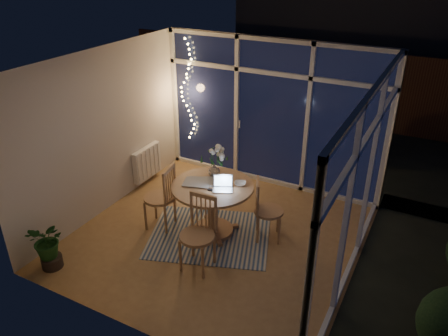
{
  "coord_description": "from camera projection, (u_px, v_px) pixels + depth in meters",
  "views": [
    {
      "loc": [
        2.59,
        -4.71,
        3.89
      ],
      "look_at": [
        -0.02,
        0.25,
        1.04
      ],
      "focal_mm": 35.0,
      "sensor_mm": 36.0,
      "label": 1
    }
  ],
  "objects": [
    {
      "name": "fairy_lights",
      "position": [
        187.0,
        90.0,
        8.03
      ],
      "size": [
        0.24,
        0.1,
        1.85
      ],
      "primitive_type": null,
      "color": "#E6BA5C",
      "rests_on": "window_wall_back"
    },
    {
      "name": "wall_left",
      "position": [
        104.0,
        132.0,
        6.8
      ],
      "size": [
        0.04,
        4.0,
        2.6
      ],
      "primitive_type": "cube",
      "color": "beige",
      "rests_on": "floor"
    },
    {
      "name": "potted_plant",
      "position": [
        48.0,
        244.0,
        5.77
      ],
      "size": [
        0.56,
        0.49,
        0.76
      ],
      "primitive_type": "imported",
      "rotation": [
        0.0,
        0.0,
        -0.05
      ],
      "color": "#194619",
      "rests_on": "floor"
    },
    {
      "name": "flower_vase",
      "position": [
        214.0,
        169.0,
        6.5
      ],
      "size": [
        0.26,
        0.26,
        0.21
      ],
      "primitive_type": "imported",
      "rotation": [
        0.0,
        0.0,
        0.34
      ],
      "color": "silver",
      "rests_on": "dining_table"
    },
    {
      "name": "garden_fence",
      "position": [
        326.0,
        86.0,
        10.48
      ],
      "size": [
        11.0,
        0.08,
        1.8
      ],
      "primitive_type": "cube",
      "color": "#3A1C15",
      "rests_on": "ground"
    },
    {
      "name": "laptop",
      "position": [
        223.0,
        184.0,
        6.11
      ],
      "size": [
        0.36,
        0.34,
        0.21
      ],
      "primitive_type": null,
      "rotation": [
        0.0,
        0.0,
        0.44
      ],
      "color": "silver",
      "rests_on": "dining_table"
    },
    {
      "name": "window_wall_back",
      "position": [
        271.0,
        115.0,
        7.51
      ],
      "size": [
        4.0,
        0.1,
        2.6
      ],
      "primitive_type": "cube",
      "color": "silver",
      "rests_on": "floor"
    },
    {
      "name": "phone",
      "position": [
        212.0,
        190.0,
        6.15
      ],
      "size": [
        0.11,
        0.06,
        0.01
      ],
      "primitive_type": "cube",
      "rotation": [
        0.0,
        0.0,
        0.04
      ],
      "color": "black",
      "rests_on": "dining_table"
    },
    {
      "name": "chair_front",
      "position": [
        197.0,
        235.0,
        5.69
      ],
      "size": [
        0.51,
        0.51,
        1.06
      ],
      "primitive_type": "cube",
      "rotation": [
        0.0,
        0.0,
        0.04
      ],
      "color": "olive",
      "rests_on": "floor"
    },
    {
      "name": "dining_table",
      "position": [
        213.0,
        209.0,
        6.47
      ],
      "size": [
        1.53,
        1.53,
        0.82
      ],
      "primitive_type": "cylinder",
      "rotation": [
        0.0,
        0.0,
        0.34
      ],
      "color": "olive",
      "rests_on": "floor"
    },
    {
      "name": "bowl",
      "position": [
        240.0,
        184.0,
        6.29
      ],
      "size": [
        0.19,
        0.19,
        0.04
      ],
      "primitive_type": "imported",
      "rotation": [
        0.0,
        0.0,
        0.34
      ],
      "color": "white",
      "rests_on": "dining_table"
    },
    {
      "name": "wall_front",
      "position": [
        122.0,
        235.0,
        4.39
      ],
      "size": [
        4.0,
        0.04,
        2.6
      ],
      "primitive_type": "cube",
      "color": "beige",
      "rests_on": "floor"
    },
    {
      "name": "newspapers",
      "position": [
        199.0,
        182.0,
        6.36
      ],
      "size": [
        0.49,
        0.45,
        0.02
      ],
      "primitive_type": "cube",
      "rotation": [
        0.0,
        0.0,
        0.54
      ],
      "color": "beige",
      "rests_on": "dining_table"
    },
    {
      "name": "window_wall_right",
      "position": [
        362.0,
        192.0,
        5.15
      ],
      "size": [
        0.1,
        4.0,
        2.6
      ],
      "primitive_type": "cube",
      "color": "silver",
      "rests_on": "floor"
    },
    {
      "name": "floor",
      "position": [
        217.0,
        236.0,
        6.55
      ],
      "size": [
        4.0,
        4.0,
        0.0
      ],
      "primitive_type": "plane",
      "color": "olive",
      "rests_on": "ground"
    },
    {
      "name": "garden_patio",
      "position": [
        337.0,
        133.0,
        10.31
      ],
      "size": [
        12.0,
        6.0,
        0.1
      ],
      "primitive_type": "cube",
      "color": "black",
      "rests_on": "ground"
    },
    {
      "name": "wall_back",
      "position": [
        272.0,
        114.0,
        7.54
      ],
      "size": [
        4.0,
        0.04,
        2.6
      ],
      "primitive_type": "cube",
      "color": "beige",
      "rests_on": "floor"
    },
    {
      "name": "chair_right",
      "position": [
        269.0,
        210.0,
        6.31
      ],
      "size": [
        0.6,
        0.6,
        0.97
      ],
      "primitive_type": "cube",
      "rotation": [
        0.0,
        0.0,
        2.0
      ],
      "color": "olive",
      "rests_on": "floor"
    },
    {
      "name": "ceiling",
      "position": [
        216.0,
        63.0,
        5.37
      ],
      "size": [
        4.0,
        4.0,
        0.0
      ],
      "primitive_type": "plane",
      "color": "silver",
      "rests_on": "wall_back"
    },
    {
      "name": "wall_right",
      "position": [
        366.0,
        193.0,
        5.13
      ],
      "size": [
        0.04,
        4.0,
        2.6
      ],
      "primitive_type": "cube",
      "color": "beige",
      "rests_on": "floor"
    },
    {
      "name": "chair_left",
      "position": [
        159.0,
        196.0,
        6.57
      ],
      "size": [
        0.56,
        0.56,
        1.06
      ],
      "primitive_type": "cube",
      "rotation": [
        0.0,
        0.0,
        -1.41
      ],
      "color": "olive",
      "rests_on": "floor"
    },
    {
      "name": "radiator",
      "position": [
        147.0,
        162.0,
        7.89
      ],
      "size": [
        0.1,
        0.7,
        0.58
      ],
      "primitive_type": "cube",
      "color": "white",
      "rests_on": "wall_left"
    },
    {
      "name": "rug",
      "position": [
        210.0,
        235.0,
        6.57
      ],
      "size": [
        2.13,
        1.92,
        0.01
      ],
      "primitive_type": "cube",
      "rotation": [
        0.0,
        0.0,
        0.34
      ],
      "color": "beige",
      "rests_on": "floor"
    },
    {
      "name": "garden_shrubs",
      "position": [
        260.0,
        126.0,
        9.36
      ],
      "size": [
        0.9,
        0.9,
        0.9
      ],
      "primitive_type": "sphere",
      "color": "black",
      "rests_on": "ground"
    },
    {
      "name": "neighbour_roof",
      "position": [
        372.0,
        14.0,
        12.13
      ],
      "size": [
        7.0,
        3.0,
        2.2
      ],
      "primitive_type": "cube",
      "color": "#2F3139",
      "rests_on": "ground"
    }
  ]
}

